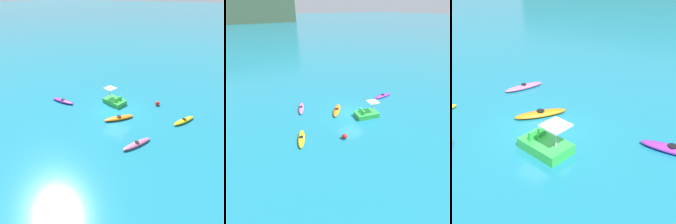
{
  "view_description": "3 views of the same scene",
  "coord_description": "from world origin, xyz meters",
  "views": [
    {
      "loc": [
        -9.08,
        16.12,
        10.86
      ],
      "look_at": [
        0.09,
        0.76,
        0.24
      ],
      "focal_mm": 32.31,
      "sensor_mm": 36.0,
      "label": 1
    },
    {
      "loc": [
        -11.91,
        -15.41,
        10.71
      ],
      "look_at": [
        -1.59,
        0.2,
        0.59
      ],
      "focal_mm": 31.63,
      "sensor_mm": 36.0,
      "label": 2
    },
    {
      "loc": [
        7.56,
        -11.1,
        8.18
      ],
      "look_at": [
        0.39,
        1.52,
        0.53
      ],
      "focal_mm": 47.6,
      "sensor_mm": 36.0,
      "label": 3
    }
  ],
  "objects": [
    {
      "name": "pedal_boat_green",
      "position": [
        1.07,
        -1.42,
        0.34
      ],
      "size": [
        2.69,
        2.02,
        1.68
      ],
      "color": "green",
      "rests_on": "ground_plane"
    },
    {
      "name": "kayak_purple",
      "position": [
        6.29,
        1.38,
        0.16
      ],
      "size": [
        2.97,
        0.74,
        0.37
      ],
      "color": "purple",
      "rests_on": "ground_plane"
    },
    {
      "name": "kayak_yellow",
      "position": [
        -6.68,
        -1.53,
        0.16
      ],
      "size": [
        1.72,
        2.71,
        0.37
      ],
      "color": "yellow",
      "rests_on": "ground_plane"
    },
    {
      "name": "kayak_orange",
      "position": [
        -1.03,
        1.29,
        0.16
      ],
      "size": [
        2.53,
        2.75,
        0.37
      ],
      "color": "orange",
      "rests_on": "ground_plane"
    },
    {
      "name": "kayak_pink",
      "position": [
        -4.22,
        4.01,
        0.16
      ],
      "size": [
        1.74,
        2.78,
        0.37
      ],
      "color": "pink",
      "rests_on": "ground_plane"
    },
    {
      "name": "buoy_red",
      "position": [
        -3.29,
        -3.46,
        0.24
      ],
      "size": [
        0.48,
        0.48,
        0.48
      ],
      "primitive_type": "sphere",
      "color": "red",
      "rests_on": "ground_plane"
    },
    {
      "name": "ground_plane",
      "position": [
        0.0,
        0.0,
        0.0
      ],
      "size": [
        600.0,
        600.0,
        0.0
      ],
      "primitive_type": "plane",
      "color": "#19728C"
    }
  ]
}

